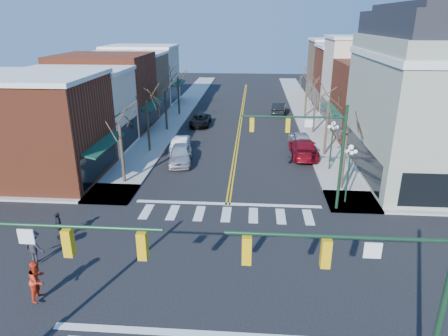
% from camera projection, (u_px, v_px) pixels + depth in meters
% --- Properties ---
extents(ground, '(160.00, 160.00, 0.00)m').
position_uv_depth(ground, '(218.00, 269.00, 20.70)').
color(ground, black).
rests_on(ground, ground).
extents(sidewalk_left, '(3.50, 70.00, 0.15)m').
position_uv_depth(sidewalk_left, '(149.00, 148.00, 39.97)').
color(sidewalk_left, '#9E9B93').
rests_on(sidewalk_left, ground).
extents(sidewalk_right, '(3.50, 70.00, 0.15)m').
position_uv_depth(sidewalk_right, '(326.00, 152.00, 38.74)').
color(sidewalk_right, '#9E9B93').
rests_on(sidewalk_right, ground).
extents(bldg_left_brick_a, '(10.00, 8.50, 8.00)m').
position_uv_depth(bldg_left_brick_a, '(35.00, 130.00, 31.37)').
color(bldg_left_brick_a, maroon).
rests_on(bldg_left_brick_a, ground).
extents(bldg_left_stucco_a, '(10.00, 7.00, 7.50)m').
position_uv_depth(bldg_left_stucco_a, '(77.00, 112.00, 38.70)').
color(bldg_left_stucco_a, beige).
rests_on(bldg_left_stucco_a, ground).
extents(bldg_left_brick_b, '(10.00, 9.00, 8.50)m').
position_uv_depth(bldg_left_brick_b, '(105.00, 92.00, 46.00)').
color(bldg_left_brick_b, maroon).
rests_on(bldg_left_brick_b, ground).
extents(bldg_left_tan, '(10.00, 7.50, 7.80)m').
position_uv_depth(bldg_left_tan, '(127.00, 84.00, 53.83)').
color(bldg_left_tan, '#927050').
rests_on(bldg_left_tan, ground).
extents(bldg_left_stucco_b, '(10.00, 8.00, 8.20)m').
position_uv_depth(bldg_left_stucco_b, '(142.00, 75.00, 61.00)').
color(bldg_left_stucco_b, beige).
rests_on(bldg_left_stucco_b, ground).
extents(bldg_right_brick_a, '(10.00, 8.50, 8.00)m').
position_uv_depth(bldg_right_brick_a, '(385.00, 101.00, 42.26)').
color(bldg_right_brick_a, maroon).
rests_on(bldg_right_brick_a, ground).
extents(bldg_right_stucco, '(10.00, 7.00, 10.00)m').
position_uv_depth(bldg_right_stucco, '(367.00, 81.00, 49.15)').
color(bldg_right_stucco, beige).
rests_on(bldg_right_stucco, ground).
extents(bldg_right_brick_b, '(10.00, 8.00, 8.50)m').
position_uv_depth(bldg_right_brick_b, '(353.00, 79.00, 56.41)').
color(bldg_right_brick_b, maroon).
rests_on(bldg_right_brick_b, ground).
extents(bldg_right_tan, '(10.00, 8.00, 9.00)m').
position_uv_depth(bldg_right_tan, '(342.00, 70.00, 63.80)').
color(bldg_right_tan, '#927050').
rests_on(bldg_right_tan, ground).
extents(victorian_corner, '(12.25, 14.25, 13.30)m').
position_uv_depth(victorian_corner, '(447.00, 95.00, 30.75)').
color(victorian_corner, gray).
rests_on(victorian_corner, ground).
extents(traffic_mast_near_left, '(6.60, 0.28, 7.20)m').
position_uv_depth(traffic_mast_near_left, '(20.00, 272.00, 12.53)').
color(traffic_mast_near_left, '#14331E').
rests_on(traffic_mast_near_left, ground).
extents(traffic_mast_near_right, '(6.60, 0.28, 7.20)m').
position_uv_depth(traffic_mast_near_right, '(382.00, 289.00, 11.75)').
color(traffic_mast_near_right, '#14331E').
rests_on(traffic_mast_near_right, ground).
extents(traffic_mast_far_right, '(6.60, 0.28, 7.20)m').
position_uv_depth(traffic_mast_far_right, '(314.00, 143.00, 25.57)').
color(traffic_mast_far_right, '#14331E').
rests_on(traffic_mast_far_right, ground).
extents(lamppost_corner, '(0.36, 0.36, 4.33)m').
position_uv_depth(lamppost_corner, '(349.00, 164.00, 27.02)').
color(lamppost_corner, '#14331E').
rests_on(lamppost_corner, ground).
extents(lamppost_midblock, '(0.36, 0.36, 4.33)m').
position_uv_depth(lamppost_midblock, '(332.00, 137.00, 33.09)').
color(lamppost_midblock, '#14331E').
rests_on(lamppost_midblock, ground).
extents(tree_left_a, '(0.24, 0.24, 4.76)m').
position_uv_depth(tree_left_a, '(122.00, 155.00, 30.74)').
color(tree_left_a, '#382B21').
rests_on(tree_left_a, ground).
extents(tree_left_b, '(0.24, 0.24, 5.04)m').
position_uv_depth(tree_left_b, '(148.00, 127.00, 38.16)').
color(tree_left_b, '#382B21').
rests_on(tree_left_b, ground).
extents(tree_left_c, '(0.24, 0.24, 4.55)m').
position_uv_depth(tree_left_c, '(166.00, 111.00, 45.72)').
color(tree_left_c, '#382B21').
rests_on(tree_left_c, ground).
extents(tree_left_d, '(0.24, 0.24, 4.90)m').
position_uv_depth(tree_left_d, '(179.00, 97.00, 53.13)').
color(tree_left_d, '#382B21').
rests_on(tree_left_d, ground).
extents(tree_right_a, '(0.24, 0.24, 4.62)m').
position_uv_depth(tree_right_a, '(344.00, 161.00, 29.57)').
color(tree_right_a, '#382B21').
rests_on(tree_right_a, ground).
extents(tree_right_b, '(0.24, 0.24, 5.18)m').
position_uv_depth(tree_right_b, '(326.00, 129.00, 36.95)').
color(tree_right_b, '#382B21').
rests_on(tree_right_b, ground).
extents(tree_right_c, '(0.24, 0.24, 4.83)m').
position_uv_depth(tree_right_c, '(314.00, 112.00, 44.48)').
color(tree_right_c, '#382B21').
rests_on(tree_right_c, ground).
extents(tree_right_d, '(0.24, 0.24, 4.97)m').
position_uv_depth(tree_right_d, '(306.00, 98.00, 51.93)').
color(tree_right_d, '#382B21').
rests_on(tree_right_d, ground).
extents(car_left_near, '(2.53, 5.09, 1.67)m').
position_uv_depth(car_left_near, '(180.00, 154.00, 35.63)').
color(car_left_near, silver).
rests_on(car_left_near, ground).
extents(car_left_mid, '(1.67, 4.37, 1.42)m').
position_uv_depth(car_left_mid, '(180.00, 145.00, 38.80)').
color(car_left_mid, white).
rests_on(car_left_mid, ground).
extents(car_left_far, '(2.29, 4.89, 1.35)m').
position_uv_depth(car_left_far, '(200.00, 120.00, 48.38)').
color(car_left_far, black).
rests_on(car_left_far, ground).
extents(car_right_near, '(2.43, 5.88, 1.70)m').
position_uv_depth(car_right_near, '(304.00, 148.00, 37.32)').
color(car_right_near, maroon).
rests_on(car_right_near, ground).
extents(car_right_mid, '(2.33, 4.84, 1.59)m').
position_uv_depth(car_right_mid, '(300.00, 139.00, 40.27)').
color(car_right_mid, silver).
rests_on(car_right_mid, ground).
extents(car_right_far, '(2.25, 4.94, 1.57)m').
position_uv_depth(car_right_far, '(279.00, 108.00, 54.36)').
color(car_right_far, black).
rests_on(car_right_far, ground).
extents(pedestrian_red_b, '(0.78, 0.98, 1.95)m').
position_uv_depth(pedestrian_red_b, '(38.00, 280.00, 17.99)').
color(pedestrian_red_b, red).
rests_on(pedestrian_red_b, sidewalk_left).
extents(pedestrian_dark_a, '(0.82, 1.04, 1.65)m').
position_uv_depth(pedestrian_dark_a, '(59.00, 225.00, 23.07)').
color(pedestrian_dark_a, black).
rests_on(pedestrian_dark_a, sidewalk_left).
extents(pedestrian_dark_b, '(1.29, 0.95, 1.79)m').
position_uv_depth(pedestrian_dark_b, '(34.00, 247.00, 20.78)').
color(pedestrian_dark_b, '#212129').
rests_on(pedestrian_dark_b, sidewalk_left).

